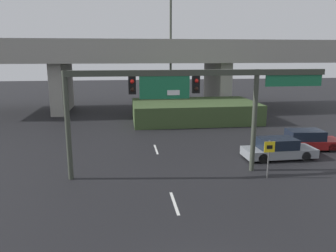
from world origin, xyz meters
The scene contains 8 objects.
lane_markings centered at (0.00, 14.88, 0.00)m, with size 0.14×37.60×0.01m.
signal_gantry centered at (1.31, 9.79, 4.77)m, with size 14.50×0.44×5.92m.
speed_limit_sign centered at (5.60, 8.48, 1.41)m, with size 0.60×0.11×2.15m.
highway_light_pole_near centered at (2.98, 28.38, 6.96)m, with size 0.70×0.36×13.17m.
overpass_bridge centered at (0.00, 32.62, 6.06)m, with size 44.76×9.98×8.31m.
grass_embankment centered at (4.93, 24.89, 0.98)m, with size 12.49×7.41×1.96m.
parked_sedan_near_right centered at (7.77, 11.75, 0.64)m, with size 4.72×1.82×1.37m.
parked_sedan_mid_right centered at (10.75, 13.47, 0.66)m, with size 4.82×2.14×1.43m.
Camera 1 is at (-2.16, -7.78, 6.76)m, focal length 35.00 mm.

